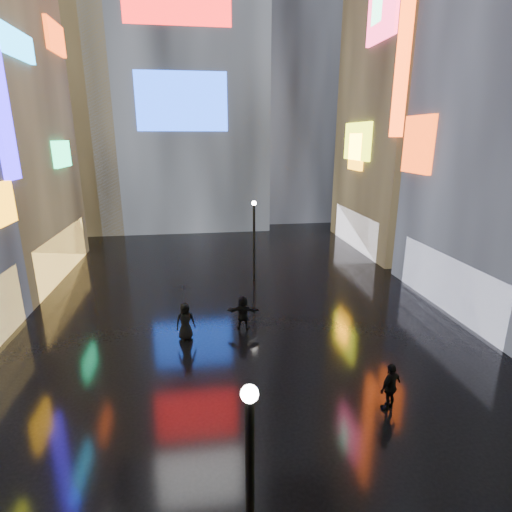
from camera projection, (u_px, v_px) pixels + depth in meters
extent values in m
plane|color=black|center=(236.00, 300.00, 23.04)|extent=(140.00, 140.00, 0.00)
cube|color=orange|center=(1.00, 204.00, 18.21)|extent=(0.25, 2.24, 1.94)
cube|color=#FFC659|center=(63.00, 254.00, 26.76)|extent=(0.20, 10.00, 3.00)
cube|color=#17D577|center=(62.00, 154.00, 26.68)|extent=(0.25, 3.00, 1.71)
cube|color=#1795E1|center=(13.00, 42.00, 20.11)|extent=(0.25, 4.84, 1.37)
cube|color=#EC3E0B|center=(55.00, 37.00, 26.34)|extent=(0.25, 3.32, 1.94)
cube|color=white|center=(448.00, 284.00, 21.30)|extent=(0.20, 9.00, 3.00)
cube|color=#EC3E0B|center=(418.00, 145.00, 23.14)|extent=(0.25, 2.99, 3.26)
cube|color=#EC3E0B|center=(404.00, 52.00, 24.31)|extent=(0.25, 1.40, 10.00)
cube|color=black|center=(428.00, 69.00, 30.71)|extent=(10.00, 12.00, 28.00)
cube|color=white|center=(355.00, 230.00, 33.62)|extent=(0.20, 9.00, 3.00)
cube|color=#D9EC17|center=(357.00, 141.00, 31.83)|extent=(0.25, 4.92, 2.91)
cube|color=#EC2F5D|center=(383.00, 13.00, 26.77)|extent=(0.25, 4.36, 3.46)
cube|color=orange|center=(356.00, 152.00, 32.18)|extent=(0.25, 2.63, 2.87)
cube|color=#17D577|center=(379.00, 0.00, 27.15)|extent=(0.25, 1.69, 2.90)
cube|color=black|center=(179.00, 10.00, 39.34)|extent=(16.00, 14.00, 42.00)
cube|color=#194CFF|center=(182.00, 102.00, 35.20)|extent=(8.00, 0.20, 5.00)
cube|color=black|center=(292.00, 61.00, 44.05)|extent=(12.00, 12.00, 34.00)
cube|color=black|center=(67.00, 93.00, 38.23)|extent=(10.00, 10.00, 26.00)
sphere|color=white|center=(250.00, 394.00, 6.42)|extent=(0.30, 0.30, 0.30)
cylinder|color=black|center=(254.00, 243.00, 25.57)|extent=(0.16, 0.16, 5.00)
sphere|color=white|center=(254.00, 203.00, 24.84)|extent=(0.30, 0.30, 0.30)
imported|color=black|center=(390.00, 387.00, 13.57)|extent=(1.10, 0.86, 1.74)
imported|color=black|center=(185.00, 321.00, 18.30)|extent=(0.98, 0.76, 1.79)
imported|color=black|center=(243.00, 313.00, 19.32)|extent=(1.63, 0.74, 1.69)
imported|color=black|center=(184.00, 294.00, 17.91)|extent=(1.07, 1.09, 0.91)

